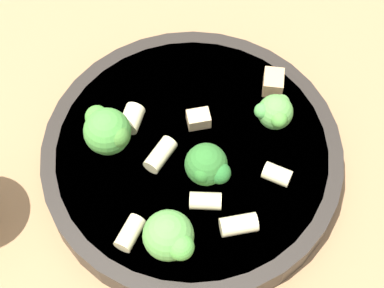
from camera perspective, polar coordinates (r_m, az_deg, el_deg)
ground_plane at (r=0.56m, az=0.00°, el=-2.03°), size 2.00×2.00×0.00m
pasta_bowl at (r=0.54m, az=0.00°, el=-1.16°), size 0.25×0.25×0.03m
broccoli_floret_0 at (r=0.50m, az=1.37°, el=-1.98°), size 0.03×0.04×0.04m
broccoli_floret_1 at (r=0.53m, az=7.40°, el=2.84°), size 0.03×0.03×0.03m
broccoli_floret_2 at (r=0.52m, az=-7.53°, el=1.21°), size 0.04×0.04×0.04m
broccoli_floret_3 at (r=0.48m, az=-1.75°, el=-8.33°), size 0.04×0.04×0.04m
rigatoni_0 at (r=0.50m, az=-5.54°, el=-7.89°), size 0.03×0.02×0.01m
rigatoni_1 at (r=0.54m, az=-5.39°, el=2.27°), size 0.02×0.02×0.02m
rigatoni_2 at (r=0.52m, az=7.56°, el=-2.70°), size 0.02×0.02×0.01m
rigatoni_3 at (r=0.50m, az=4.18°, el=-7.17°), size 0.02×0.03×0.01m
rigatoni_4 at (r=0.52m, az=-2.83°, el=-0.95°), size 0.03×0.02×0.01m
rigatoni_5 at (r=0.50m, az=1.20°, el=-5.08°), size 0.02×0.03×0.01m
chicken_chunk_0 at (r=0.54m, az=0.51°, el=2.26°), size 0.02×0.02×0.01m
chicken_chunk_1 at (r=0.56m, az=7.23°, el=5.46°), size 0.02×0.02×0.02m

